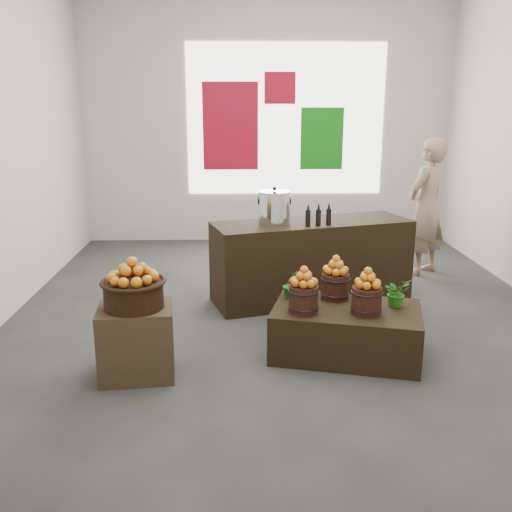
{
  "coord_description": "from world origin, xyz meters",
  "views": [
    {
      "loc": [
        -0.5,
        -6.04,
        2.27
      ],
      "look_at": [
        -0.31,
        -0.4,
        0.75
      ],
      "focal_mm": 40.0,
      "sensor_mm": 36.0,
      "label": 1
    }
  ],
  "objects_px": {
    "crate": "(137,342)",
    "shopper": "(426,207)",
    "wicker_basket": "(134,295)",
    "display_table": "(346,331)",
    "stock_pot_left": "(274,209)",
    "counter": "(311,261)"
  },
  "relations": [
    {
      "from": "wicker_basket",
      "to": "stock_pot_left",
      "type": "height_order",
      "value": "stock_pot_left"
    },
    {
      "from": "shopper",
      "to": "crate",
      "type": "bearing_deg",
      "value": -0.12
    },
    {
      "from": "crate",
      "to": "counter",
      "type": "relative_size",
      "value": 0.27
    },
    {
      "from": "display_table",
      "to": "shopper",
      "type": "bearing_deg",
      "value": 73.75
    },
    {
      "from": "crate",
      "to": "stock_pot_left",
      "type": "relative_size",
      "value": 1.74
    },
    {
      "from": "display_table",
      "to": "stock_pot_left",
      "type": "height_order",
      "value": "stock_pot_left"
    },
    {
      "from": "crate",
      "to": "wicker_basket",
      "type": "bearing_deg",
      "value": 0.0
    },
    {
      "from": "stock_pot_left",
      "to": "shopper",
      "type": "height_order",
      "value": "shopper"
    },
    {
      "from": "crate",
      "to": "shopper",
      "type": "distance_m",
      "value": 4.54
    },
    {
      "from": "display_table",
      "to": "shopper",
      "type": "distance_m",
      "value": 3.09
    },
    {
      "from": "wicker_basket",
      "to": "display_table",
      "type": "bearing_deg",
      "value": 10.61
    },
    {
      "from": "display_table",
      "to": "counter",
      "type": "xyz_separation_m",
      "value": [
        -0.12,
        1.58,
        0.24
      ]
    },
    {
      "from": "display_table",
      "to": "crate",
      "type": "bearing_deg",
      "value": -154.9
    },
    {
      "from": "crate",
      "to": "stock_pot_left",
      "type": "height_order",
      "value": "stock_pot_left"
    },
    {
      "from": "crate",
      "to": "wicker_basket",
      "type": "xyz_separation_m",
      "value": [
        0.0,
        0.0,
        0.42
      ]
    },
    {
      "from": "stock_pot_left",
      "to": "wicker_basket",
      "type": "bearing_deg",
      "value": -125.58
    },
    {
      "from": "wicker_basket",
      "to": "display_table",
      "type": "distance_m",
      "value": 1.96
    },
    {
      "from": "wicker_basket",
      "to": "shopper",
      "type": "xyz_separation_m",
      "value": [
        3.4,
        2.94,
        0.19
      ]
    },
    {
      "from": "crate",
      "to": "counter",
      "type": "height_order",
      "value": "counter"
    },
    {
      "from": "crate",
      "to": "shopper",
      "type": "bearing_deg",
      "value": 40.82
    },
    {
      "from": "counter",
      "to": "shopper",
      "type": "distance_m",
      "value": 2.0
    },
    {
      "from": "wicker_basket",
      "to": "counter",
      "type": "bearing_deg",
      "value": 47.93
    }
  ]
}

